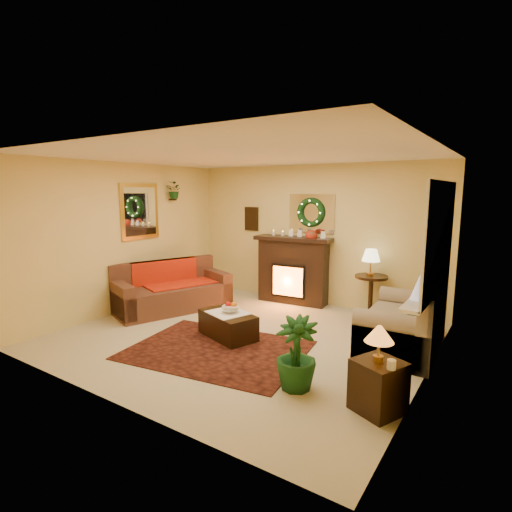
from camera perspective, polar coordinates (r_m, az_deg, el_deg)
The scene contains 31 objects.
floor at distance 6.00m, azimuth -1.88°, elevation -11.36°, with size 5.00×5.00×0.00m, color beige.
ceiling at distance 5.64m, azimuth -2.02°, elevation 14.22°, with size 5.00×5.00×0.00m, color white.
wall_back at distance 7.61m, azimuth 7.92°, elevation 3.03°, with size 5.00×5.00×0.00m, color #EFD88C.
wall_front at distance 4.08m, azimuth -20.56°, elevation -2.81°, with size 5.00×5.00×0.00m, color #EFD88C.
wall_left at distance 7.40m, azimuth -17.97°, elevation 2.49°, with size 4.50×4.50×0.00m, color #EFD88C.
wall_right at distance 4.71m, azimuth 23.72°, elevation -1.45°, with size 4.50×4.50×0.00m, color #EFD88C.
area_rug at distance 5.53m, azimuth -5.56°, elevation -13.19°, with size 2.28×1.71×0.01m, color maroon.
sofa at distance 7.30m, azimuth -11.88°, elevation -4.27°, with size 0.88×2.00×0.86m, color brown.
red_throw at distance 7.44m, azimuth -10.97°, elevation -3.80°, with size 0.77×1.25×0.02m, color #B11B00.
fireplace at distance 7.65m, azimuth 5.38°, elevation -2.57°, with size 1.31×0.41×1.20m, color black.
poinsettia at distance 7.38m, azimuth 7.93°, elevation 2.84°, with size 0.22×0.22×0.22m, color #B02513.
mantel_candle_a at distance 7.76m, azimuth 2.53°, elevation 2.93°, with size 0.06×0.06×0.18m, color silver.
mantel_candle_b at distance 7.65m, azimuth 3.84°, elevation 2.83°, with size 0.06×0.06×0.18m, color beige.
mantel_mirror at distance 7.56m, azimuth 7.92°, elevation 6.03°, with size 0.92×0.02×0.72m, color white.
wreath at distance 7.52m, azimuth 7.79°, elevation 6.17°, with size 0.55×0.55×0.11m, color #194719.
wall_art at distance 8.24m, azimuth -0.64°, elevation 5.33°, with size 0.32×0.03×0.48m, color #381E11.
gold_mirror at distance 7.54m, azimuth -16.26°, elevation 6.13°, with size 0.03×0.84×1.00m, color gold.
hanging_plant at distance 7.94m, azimuth -11.51°, elevation 8.04°, with size 0.33×0.28×0.36m, color #194719.
loveseat at distance 5.78m, azimuth 20.23°, elevation -8.35°, with size 0.91×1.58×0.91m, color #9A7D60.
window_frame at distance 5.22m, azimuth 24.78°, elevation 2.22°, with size 0.03×1.86×1.36m, color white.
window_glass at distance 5.22m, azimuth 24.62°, elevation 2.24°, with size 0.02×1.70×1.22m, color black.
window_sill at distance 5.35m, azimuth 23.17°, elevation -4.93°, with size 0.22×1.86×0.04m, color white.
mini_tree at distance 4.90m, azimuth 22.35°, elevation -4.09°, with size 0.20×0.20×0.30m, color silver.
sill_plant at distance 5.99m, azimuth 24.23°, elevation -1.44°, with size 0.26×0.21×0.47m, color #1D401D.
side_table_round at distance 7.08m, azimuth 16.04°, elevation -5.73°, with size 0.54×0.54×0.71m, color #522414.
lamp_cream at distance 6.94m, azimuth 16.05°, elevation -1.34°, with size 0.30×0.30×0.46m, color #FFECB4.
end_table_square at distance 4.20m, azimuth 17.07°, elevation -17.18°, with size 0.42×0.42×0.51m, color #552B12.
lamp_tiffany at distance 4.00m, azimuth 17.18°, elevation -11.13°, with size 0.28×0.28×0.40m, color #D75618.
coffee_table at distance 5.89m, azimuth -4.05°, elevation -9.61°, with size 0.88×0.48×0.37m, color black.
fruit_bowl at distance 5.81m, azimuth -3.67°, elevation -7.38°, with size 0.24×0.24×0.06m, color silver.
floor_palm at distance 4.39m, azimuth 5.77°, elevation -13.05°, with size 1.33×1.33×2.38m, color #153613.
Camera 1 is at (3.25, -4.58, 2.11)m, focal length 28.00 mm.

